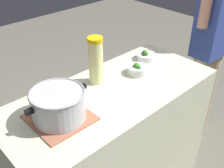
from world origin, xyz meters
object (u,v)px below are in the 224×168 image
(lemonade_pitcher, at_px, (96,61))
(person_cook, at_px, (211,46))
(cooking_pot, at_px, (58,104))
(broccoli_bowl_center, at_px, (146,56))
(broccoli_bowl_front, at_px, (137,69))

(lemonade_pitcher, distance_m, person_cook, 1.12)
(cooking_pot, xyz_separation_m, lemonade_pitcher, (0.37, 0.14, 0.06))
(person_cook, bearing_deg, broccoli_bowl_center, 164.61)
(cooking_pot, distance_m, lemonade_pitcher, 0.40)
(person_cook, bearing_deg, cooking_pot, 178.42)
(lemonade_pitcher, bearing_deg, person_cook, -9.37)
(broccoli_bowl_center, xyz_separation_m, person_cook, (0.63, -0.17, -0.06))
(cooking_pot, xyz_separation_m, broccoli_bowl_front, (0.64, 0.04, -0.06))
(lemonade_pitcher, distance_m, broccoli_bowl_center, 0.48)
(lemonade_pitcher, xyz_separation_m, person_cook, (1.09, -0.18, -0.19))
(cooking_pot, distance_m, broccoli_bowl_front, 0.64)
(broccoli_bowl_center, bearing_deg, cooking_pot, -170.93)
(cooking_pot, height_order, broccoli_bowl_center, cooking_pot)
(lemonade_pitcher, relative_size, person_cook, 0.19)
(cooking_pot, bearing_deg, broccoli_bowl_front, 3.26)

